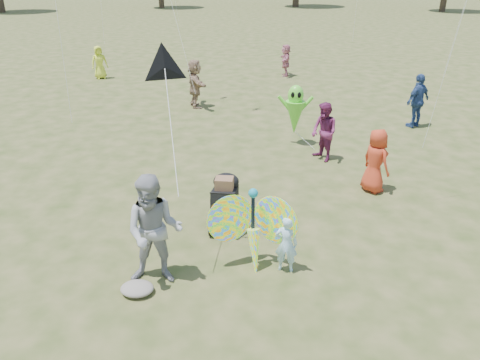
% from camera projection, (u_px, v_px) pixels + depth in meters
% --- Properties ---
extents(ground, '(160.00, 160.00, 0.00)m').
position_uv_depth(ground, '(244.00, 277.00, 7.87)').
color(ground, '#51592B').
rests_on(ground, ground).
extents(child_girl, '(0.41, 0.29, 1.05)m').
position_uv_depth(child_girl, '(286.00, 244.00, 7.83)').
color(child_girl, '#B4E4FF').
rests_on(child_girl, ground).
extents(adult_man, '(0.97, 0.79, 1.90)m').
position_uv_depth(adult_man, '(154.00, 231.00, 7.39)').
color(adult_man, '#9A9BA0').
rests_on(adult_man, ground).
extents(grey_bag, '(0.53, 0.44, 0.17)m').
position_uv_depth(grey_bag, '(137.00, 289.00, 7.45)').
color(grey_bag, gray).
rests_on(grey_bag, ground).
extents(crowd_a, '(0.80, 0.87, 1.49)m').
position_uv_depth(crowd_a, '(376.00, 161.00, 10.57)').
color(crowd_a, red).
rests_on(crowd_a, ground).
extents(crowd_c, '(1.03, 0.96, 1.71)m').
position_uv_depth(crowd_c, '(418.00, 101.00, 14.80)').
color(crowd_c, navy).
rests_on(crowd_c, ground).
extents(crowd_d, '(1.06, 1.68, 1.73)m').
position_uv_depth(crowd_d, '(195.00, 84.00, 16.88)').
color(crowd_d, '#9D7B60').
rests_on(crowd_d, ground).
extents(crowd_e, '(0.91, 0.96, 1.56)m').
position_uv_depth(crowd_e, '(324.00, 132.00, 12.26)').
color(crowd_e, '#732654').
rests_on(crowd_e, ground).
extents(crowd_g, '(0.85, 0.78, 1.46)m').
position_uv_depth(crowd_g, '(99.00, 62.00, 21.21)').
color(crowd_g, '#E0EF38').
rests_on(crowd_g, ground).
extents(crowd_j, '(0.48, 1.36, 1.44)m').
position_uv_depth(crowd_j, '(286.00, 60.00, 21.74)').
color(crowd_j, '#BF6D7F').
rests_on(crowd_j, ground).
extents(jogging_stroller, '(0.54, 1.06, 1.09)m').
position_uv_depth(jogging_stroller, '(225.00, 198.00, 9.17)').
color(jogging_stroller, black).
rests_on(jogging_stroller, ground).
extents(butterfly_kite, '(1.74, 0.75, 1.67)m').
position_uv_depth(butterfly_kite, '(253.00, 230.00, 7.86)').
color(butterfly_kite, '#E75524').
rests_on(butterfly_kite, ground).
extents(delta_kite_rig, '(0.92, 1.86, 2.08)m').
position_uv_depth(delta_kite_rig, '(165.00, 68.00, 7.92)').
color(delta_kite_rig, black).
rests_on(delta_kite_rig, ground).
extents(alien_kite, '(1.12, 0.69, 1.74)m').
position_uv_depth(alien_kite, '(295.00, 112.00, 13.29)').
color(alien_kite, '#68EA37').
rests_on(alien_kite, ground).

